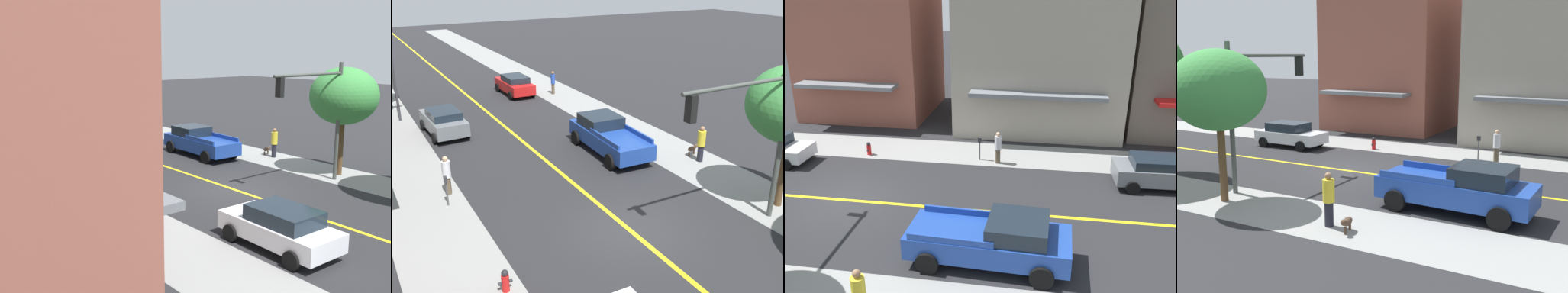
% 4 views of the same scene
% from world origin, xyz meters
% --- Properties ---
extents(ground_plane, '(140.00, 140.00, 0.00)m').
position_xyz_m(ground_plane, '(0.00, 0.00, 0.00)').
color(ground_plane, '#262628').
extents(sidewalk_left, '(3.33, 126.00, 0.01)m').
position_xyz_m(sidewalk_left, '(-6.36, 0.00, 0.00)').
color(sidewalk_left, gray).
rests_on(sidewalk_left, ground).
extents(sidewalk_right, '(3.33, 126.00, 0.01)m').
position_xyz_m(sidewalk_right, '(6.36, 0.00, 0.00)').
color(sidewalk_right, gray).
rests_on(sidewalk_right, ground).
extents(road_centerline_stripe, '(0.20, 126.00, 0.00)m').
position_xyz_m(road_centerline_stripe, '(0.00, 0.00, 0.00)').
color(road_centerline_stripe, yellow).
rests_on(road_centerline_stripe, ground).
extents(street_tree_left_near, '(3.60, 3.60, 5.85)m').
position_xyz_m(street_tree_left_near, '(6.45, -1.35, 4.30)').
color(street_tree_left_near, brown).
rests_on(street_tree_left_near, ground).
extents(fire_hydrant, '(0.44, 0.24, 0.75)m').
position_xyz_m(fire_hydrant, '(-5.25, -1.07, 0.37)').
color(fire_hydrant, red).
rests_on(fire_hydrant, ground).
extents(parking_meter, '(0.12, 0.18, 1.31)m').
position_xyz_m(parking_meter, '(-5.47, 5.26, 0.87)').
color(parking_meter, '#4C4C51').
rests_on(parking_meter, ground).
extents(traffic_light_mast, '(5.02, 0.32, 6.13)m').
position_xyz_m(traffic_light_mast, '(3.88, -1.78, 4.06)').
color(traffic_light_mast, '#474C47').
rests_on(traffic_light_mast, ground).
extents(street_lamp, '(0.70, 0.36, 6.31)m').
position_xyz_m(street_lamp, '(-5.43, 18.16, 3.91)').
color(street_lamp, '#38383D').
rests_on(street_lamp, ground).
extents(red_sedan_right_curb, '(1.98, 4.26, 1.48)m').
position_xyz_m(red_sedan_right_curb, '(3.33, 20.70, 0.79)').
color(red_sedan_right_curb, red).
rests_on(red_sedan_right_curb, ground).
extents(white_sedan_left_curb, '(2.14, 4.35, 1.51)m').
position_xyz_m(white_sedan_left_curb, '(-3.51, -5.97, 0.79)').
color(white_sedan_left_curb, silver).
rests_on(white_sedan_left_curb, ground).
extents(grey_sedan_left_curb, '(2.17, 4.25, 1.52)m').
position_xyz_m(grey_sedan_left_curb, '(-3.53, 14.15, 0.81)').
color(grey_sedan_left_curb, slate).
rests_on(grey_sedan_left_curb, ground).
extents(blue_pickup_truck, '(2.52, 5.68, 1.81)m').
position_xyz_m(blue_pickup_truck, '(3.39, 7.13, 0.92)').
color(blue_pickup_truck, '#1E429E').
rests_on(blue_pickup_truck, ground).
extents(pedestrian_blue_shirt, '(0.32, 0.32, 1.77)m').
position_xyz_m(pedestrian_blue_shirt, '(5.93, 19.38, 0.95)').
color(pedestrian_blue_shirt, brown).
rests_on(pedestrian_blue_shirt, ground).
extents(pedestrian_white_shirt, '(0.36, 0.36, 1.76)m').
position_xyz_m(pedestrian_white_shirt, '(-5.20, 6.29, 0.93)').
color(pedestrian_white_shirt, brown).
rests_on(pedestrian_white_shirt, ground).
extents(pedestrian_yellow_shirt, '(0.40, 0.40, 1.85)m').
position_xyz_m(pedestrian_yellow_shirt, '(6.79, 3.76, 0.97)').
color(pedestrian_yellow_shirt, black).
rests_on(pedestrian_yellow_shirt, ground).
extents(small_dog, '(0.73, 0.36, 0.54)m').
position_xyz_m(small_dog, '(7.01, 4.59, 0.36)').
color(small_dog, '#4C3828').
rests_on(small_dog, ground).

